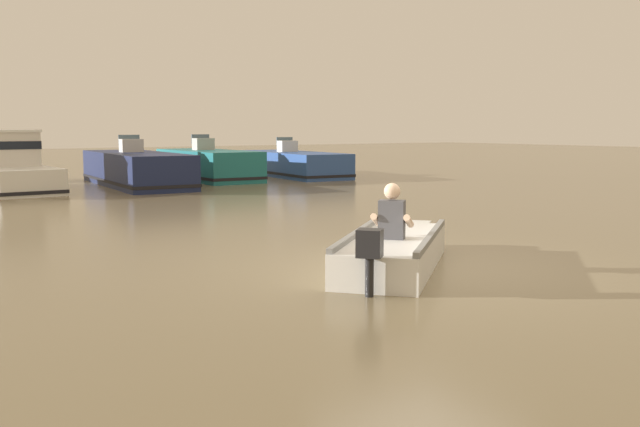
# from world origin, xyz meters

# --- Properties ---
(ground_plane) EXTENTS (120.00, 120.00, 0.00)m
(ground_plane) POSITION_xyz_m (0.00, 0.00, 0.00)
(ground_plane) COLOR #7A6B4C
(rowboat_with_person) EXTENTS (3.21, 2.90, 1.19)m
(rowboat_with_person) POSITION_xyz_m (-0.27, 0.28, 0.25)
(rowboat_with_person) COLOR white
(rowboat_with_person) RESTS_ON ground
(moored_boat_white) EXTENTS (1.97, 5.14, 1.86)m
(moored_boat_white) POSITION_xyz_m (-2.15, 15.96, 0.68)
(moored_boat_white) COLOR white
(moored_boat_white) RESTS_ON ground
(moored_boat_navy) EXTENTS (2.62, 6.93, 1.68)m
(moored_boat_navy) POSITION_xyz_m (1.68, 15.74, 0.53)
(moored_boat_navy) COLOR #19234C
(moored_boat_navy) RESTS_ON ground
(moored_boat_teal) EXTENTS (2.22, 5.52, 1.67)m
(moored_boat_teal) POSITION_xyz_m (4.80, 16.78, 0.53)
(moored_boat_teal) COLOR #1E727A
(moored_boat_teal) RESTS_ON ground
(moored_boat_blue) EXTENTS (2.67, 6.43, 1.54)m
(moored_boat_blue) POSITION_xyz_m (8.45, 16.68, 0.46)
(moored_boat_blue) COLOR #2D519E
(moored_boat_blue) RESTS_ON ground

